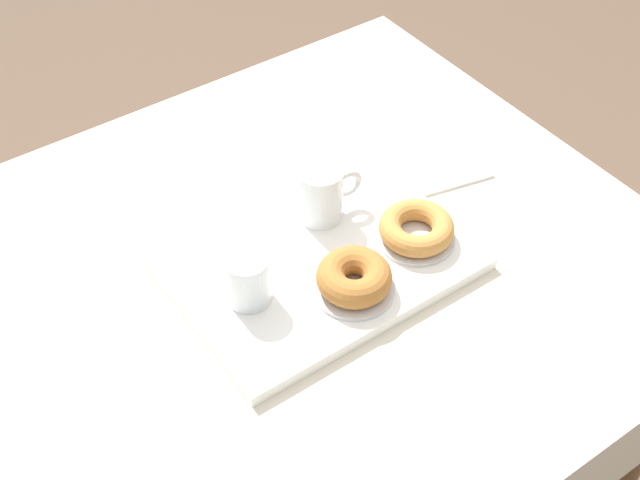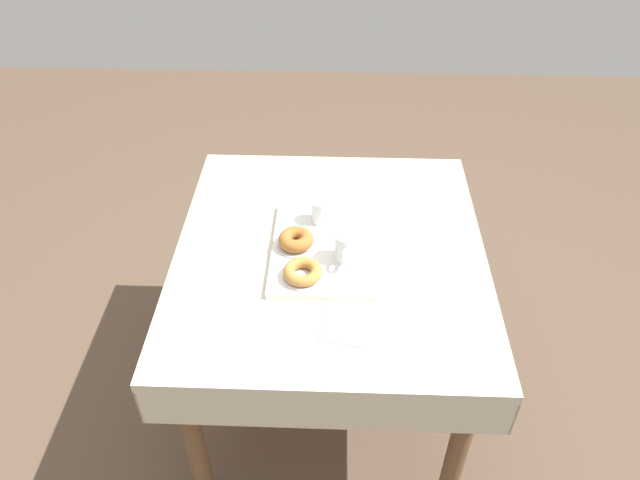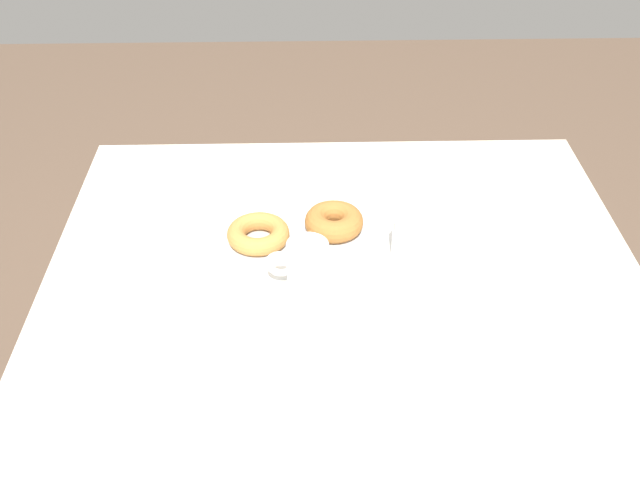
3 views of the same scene
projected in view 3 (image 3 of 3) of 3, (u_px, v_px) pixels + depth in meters
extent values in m
cube|color=beige|center=(345.00, 285.00, 1.38)|extent=(1.11, 1.00, 0.03)
cube|color=beige|center=(334.00, 179.00, 1.83)|extent=(1.11, 0.01, 0.14)
cube|color=beige|center=(629.00, 314.00, 1.44)|extent=(0.01, 1.00, 0.14)
cube|color=beige|center=(55.00, 324.00, 1.42)|extent=(0.01, 1.00, 0.14)
cylinder|color=brown|center=(511.00, 291.00, 1.95)|extent=(0.06, 0.06, 0.73)
cylinder|color=brown|center=(155.00, 297.00, 1.93)|extent=(0.06, 0.06, 0.73)
cube|color=white|center=(337.00, 266.00, 1.39)|extent=(0.45, 0.32, 0.02)
cylinder|color=white|center=(308.00, 267.00, 1.29)|extent=(0.07, 0.07, 0.10)
cylinder|color=#5B230A|center=(308.00, 271.00, 1.30)|extent=(0.06, 0.06, 0.07)
torus|color=white|center=(280.00, 264.00, 1.29)|extent=(0.05, 0.02, 0.05)
cylinder|color=white|center=(410.00, 239.00, 1.36)|extent=(0.07, 0.07, 0.08)
cylinder|color=silver|center=(409.00, 247.00, 1.38)|extent=(0.06, 0.06, 0.04)
cylinder|color=silver|center=(334.00, 232.00, 1.44)|extent=(0.12, 0.12, 0.01)
torus|color=#A3662D|center=(334.00, 222.00, 1.43)|extent=(0.11, 0.11, 0.04)
cylinder|color=silver|center=(259.00, 243.00, 1.42)|extent=(0.12, 0.12, 0.01)
torus|color=#BC7F3D|center=(258.00, 234.00, 1.41)|extent=(0.12, 0.12, 0.03)
cube|color=white|center=(160.00, 298.00, 1.32)|extent=(0.16, 0.15, 0.01)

